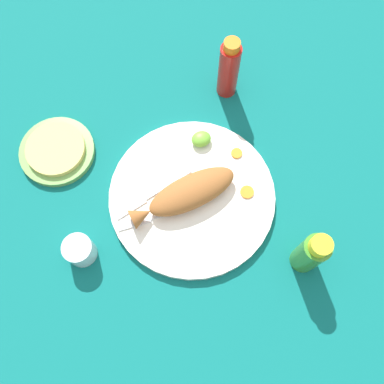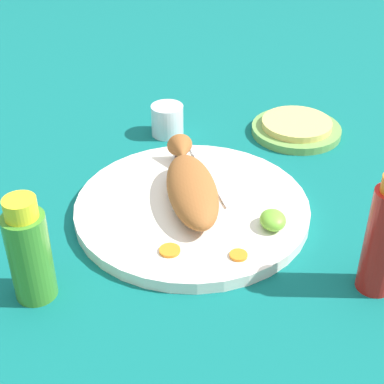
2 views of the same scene
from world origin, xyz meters
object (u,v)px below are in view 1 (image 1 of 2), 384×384
tortilla_plate (57,151)px  fork_near (155,217)px  salt_cup (80,251)px  hot_sauce_bottle_green (311,253)px  main_plate (192,197)px  fork_far (149,196)px  hot_sauce_bottle_red (229,69)px  fried_fish (187,194)px

tortilla_plate → fork_near: bearing=-54.9°
fork_near → salt_cup: size_ratio=3.15×
hot_sauce_bottle_green → fork_near: bearing=144.0°
main_plate → fork_far: 0.09m
main_plate → fork_far: (-0.09, 0.03, 0.01)m
fork_far → hot_sauce_bottle_red: hot_sauce_bottle_red is taller
fried_fish → hot_sauce_bottle_green: 0.27m
main_plate → fork_near: fork_near is taller
salt_cup → tortilla_plate: salt_cup is taller
hot_sauce_bottle_red → salt_cup: size_ratio=2.82×
fork_near → hot_sauce_bottle_green: 0.32m
fork_near → fork_far: (0.00, 0.05, 0.00)m
main_plate → fried_fish: 0.03m
main_plate → salt_cup: (-0.25, -0.04, 0.02)m
fork_near → tortilla_plate: fork_near is taller
fork_near → hot_sauce_bottle_red: hot_sauce_bottle_red is taller
fork_near → hot_sauce_bottle_green: size_ratio=1.28×
fried_fish → hot_sauce_bottle_red: (0.18, 0.23, 0.04)m
fried_fish → tortilla_plate: bearing=132.0°
fork_far → hot_sauce_bottle_green: size_ratio=1.26×
salt_cup → tortilla_plate: bearing=88.3°
main_plate → salt_cup: size_ratio=5.95×
fried_fish → hot_sauce_bottle_green: (0.18, -0.20, 0.03)m
hot_sauce_bottle_red → main_plate: bearing=-126.6°
fork_far → salt_cup: 0.18m
fried_fish → salt_cup: fried_fish is taller
fried_fish → hot_sauce_bottle_green: hot_sauce_bottle_green is taller
fork_far → tortilla_plate: size_ratio=1.11×
salt_cup → tortilla_plate: size_ratio=0.36×
tortilla_plate → fried_fish: bearing=-41.4°
salt_cup → hot_sauce_bottle_red: bearing=32.1°
main_plate → fork_far: bearing=161.7°
fork_near → salt_cup: salt_cup is taller
salt_cup → tortilla_plate: 0.24m
fried_fish → salt_cup: (-0.24, -0.03, -0.02)m
fried_fish → fork_near: (-0.08, -0.02, -0.02)m
hot_sauce_bottle_red → fork_far: bearing=-142.1°
hot_sauce_bottle_green → hot_sauce_bottle_red: bearing=89.6°
fork_near → tortilla_plate: bearing=-51.8°
hot_sauce_bottle_red → salt_cup: 0.50m
main_plate → hot_sauce_bottle_red: size_ratio=2.11×
hot_sauce_bottle_green → salt_cup: bearing=158.2°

